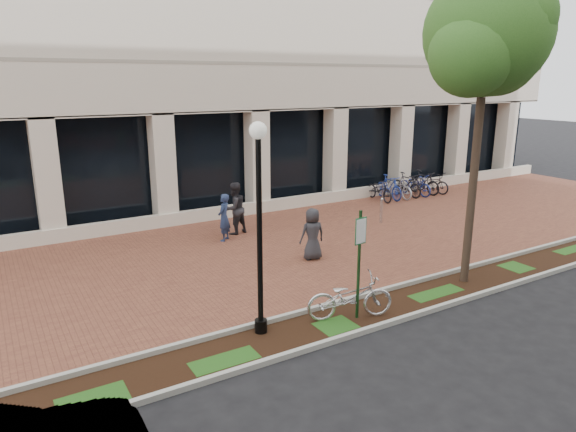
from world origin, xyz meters
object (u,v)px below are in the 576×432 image
lamppost (259,219)px  pedestrian_mid (235,208)px  pedestrian_right (312,234)px  pedestrian_left (224,218)px  street_tree (487,42)px  parking_sign (360,252)px  locked_bicycle (350,297)px  bike_rack_cluster (407,185)px  bollard (381,210)px

lamppost → pedestrian_mid: (2.74, 7.09, -1.65)m
pedestrian_right → pedestrian_left: bearing=-56.6°
street_tree → pedestrian_right: bearing=126.0°
parking_sign → pedestrian_left: parking_sign is taller
lamppost → street_tree: (6.27, -0.25, 3.71)m
locked_bicycle → street_tree: bearing=-67.1°
locked_bicycle → pedestrian_left: (-0.01, 6.99, 0.29)m
locked_bicycle → pedestrian_left: size_ratio=1.23×
pedestrian_left → pedestrian_right: size_ratio=1.02×
parking_sign → bike_rack_cluster: parking_sign is taller
street_tree → bollard: 8.36m
street_tree → pedestrian_mid: bearing=115.7°
pedestrian_right → bollard: 5.03m
locked_bicycle → pedestrian_right: (1.53, 3.85, 0.28)m
street_tree → pedestrian_right: (-2.65, 3.65, -5.49)m
pedestrian_left → pedestrian_right: (1.55, -3.14, -0.01)m
lamppost → locked_bicycle: lamppost is taller
bollard → bike_rack_cluster: size_ratio=0.24×
parking_sign → pedestrian_mid: size_ratio=1.38×
bollard → bike_rack_cluster: 5.11m
parking_sign → lamppost: bearing=158.6°
bike_rack_cluster → pedestrian_left: bearing=-168.0°
parking_sign → pedestrian_mid: 7.70m
bollard → pedestrian_right: bearing=-155.8°
lamppost → locked_bicycle: 2.97m
street_tree → pedestrian_right: 7.11m
lamppost → pedestrian_left: size_ratio=2.79×
lamppost → bike_rack_cluster: lamppost is taller
pedestrian_mid → bike_rack_cluster: pedestrian_mid is taller
lamppost → pedestrian_mid: 7.78m
locked_bicycle → bollard: 8.51m
street_tree → bike_rack_cluster: bearing=55.0°
pedestrian_mid → bollard: size_ratio=1.87×
pedestrian_left → bike_rack_cluster: 10.46m
lamppost → bollard: bearing=33.6°
pedestrian_right → bike_rack_cluster: size_ratio=0.38×
lamppost → pedestrian_right: size_ratio=2.84×
locked_bicycle → pedestrian_right: bearing=-1.6°
parking_sign → pedestrian_right: (1.37, 3.96, -0.83)m
pedestrian_mid → pedestrian_left: bearing=25.2°
parking_sign → street_tree: street_tree is taller
parking_sign → pedestrian_left: (-0.17, 7.09, -0.82)m
lamppost → pedestrian_left: (2.08, 6.53, -1.77)m
locked_bicycle → pedestrian_right: size_ratio=1.26×
parking_sign → bollard: bearing=38.0°
parking_sign → bollard: parking_sign is taller
street_tree → pedestrian_left: (-4.20, 6.78, -5.48)m
locked_bicycle → pedestrian_left: pedestrian_left is taller
lamppost → bike_rack_cluster: (12.36, 8.43, -2.06)m
pedestrian_mid → parking_sign: bearing=71.5°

